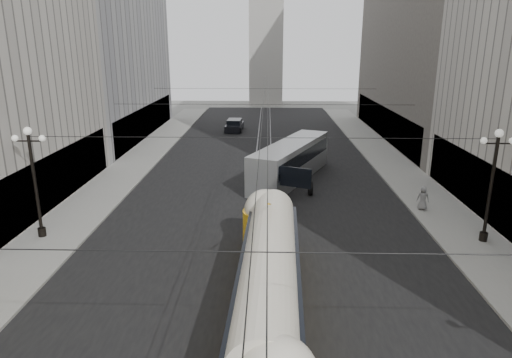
{
  "coord_description": "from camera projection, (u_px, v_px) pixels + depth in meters",
  "views": [
    {
      "loc": [
        0.39,
        -6.02,
        10.81
      ],
      "look_at": [
        -0.2,
        16.84,
        4.03
      ],
      "focal_mm": 32.0,
      "sensor_mm": 36.0,
      "label": 1
    }
  ],
  "objects": [
    {
      "name": "sedan_white_far",
      "position": [
        302.0,
        144.0,
        48.09
      ],
      "size": [
        2.71,
        4.75,
        1.41
      ],
      "color": "white",
      "rests_on": "ground"
    },
    {
      "name": "catenary",
      "position": [
        264.0,
        107.0,
        37.36
      ],
      "size": [
        25.0,
        72.0,
        0.23
      ],
      "color": "black",
      "rests_on": "ground"
    },
    {
      "name": "lamppost_left_mid",
      "position": [
        34.0,
        176.0,
        25.35
      ],
      "size": [
        1.86,
        0.44,
        6.37
      ],
      "color": "black",
      "rests_on": "sidewalk_left"
    },
    {
      "name": "distant_tower",
      "position": [
        266.0,
        20.0,
        81.27
      ],
      "size": [
        6.0,
        6.0,
        31.36
      ],
      "color": "#B2AFA8",
      "rests_on": "ground"
    },
    {
      "name": "sidewalk_right",
      "position": [
        390.0,
        162.0,
        43.04
      ],
      "size": [
        4.0,
        72.0,
        0.15
      ],
      "primitive_type": "cube",
      "color": "gray",
      "rests_on": "ground"
    },
    {
      "name": "city_bus",
      "position": [
        291.0,
        160.0,
        37.47
      ],
      "size": [
        7.18,
        12.64,
        3.09
      ],
      "color": "#9DA0A2",
      "rests_on": "ground"
    },
    {
      "name": "rail_right",
      "position": [
        271.0,
        172.0,
        39.98
      ],
      "size": [
        0.12,
        85.0,
        0.04
      ],
      "primitive_type": "cube",
      "color": "gray",
      "rests_on": "ground"
    },
    {
      "name": "rail_left",
      "position": [
        254.0,
        172.0,
        40.02
      ],
      "size": [
        0.12,
        85.0,
        0.04
      ],
      "primitive_type": "cube",
      "color": "gray",
      "rests_on": "ground"
    },
    {
      "name": "lamppost_right_mid",
      "position": [
        492.0,
        180.0,
        24.73
      ],
      "size": [
        1.86,
        0.44,
        6.37
      ],
      "color": "black",
      "rests_on": "sidewalk_right"
    },
    {
      "name": "road",
      "position": [
        263.0,
        172.0,
        40.0
      ],
      "size": [
        20.0,
        85.0,
        0.02
      ],
      "primitive_type": "cube",
      "color": "black",
      "rests_on": "ground"
    },
    {
      "name": "building_left_far",
      "position": [
        88.0,
        12.0,
        51.28
      ],
      "size": [
        12.6,
        28.6,
        28.6
      ],
      "color": "#999999",
      "rests_on": "ground"
    },
    {
      "name": "sedan_dark_far",
      "position": [
        235.0,
        126.0,
        58.98
      ],
      "size": [
        2.23,
        4.87,
        1.5
      ],
      "color": "black",
      "rests_on": "ground"
    },
    {
      "name": "sidewalk_left",
      "position": [
        138.0,
        161.0,
        43.63
      ],
      "size": [
        4.0,
        72.0,
        0.15
      ],
      "primitive_type": "cube",
      "color": "gray",
      "rests_on": "ground"
    },
    {
      "name": "streetcar",
      "position": [
        269.0,
        278.0,
        18.62
      ],
      "size": [
        2.89,
        15.45,
        3.37
      ],
      "color": "yellow",
      "rests_on": "ground"
    },
    {
      "name": "pedestrian_sidewalk_right",
      "position": [
        423.0,
        198.0,
        30.37
      ],
      "size": [
        0.89,
        0.69,
        1.6
      ],
      "primitive_type": "imported",
      "rotation": [
        0.0,
        0.0,
        2.84
      ],
      "color": "slate",
      "rests_on": "sidewalk_right"
    }
  ]
}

